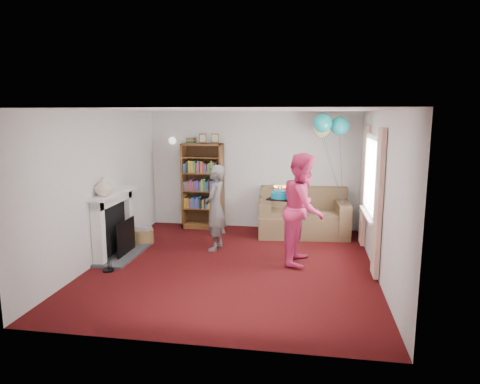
% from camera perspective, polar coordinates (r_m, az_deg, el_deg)
% --- Properties ---
extents(ground, '(5.00, 5.00, 0.00)m').
position_cam_1_polar(ground, '(7.11, -0.92, -9.72)').
color(ground, '#38080A').
rests_on(ground, ground).
extents(wall_back, '(4.50, 0.02, 2.50)m').
position_cam_1_polar(wall_back, '(9.24, 1.78, 2.92)').
color(wall_back, silver).
rests_on(wall_back, ground).
extents(wall_left, '(0.02, 5.00, 2.50)m').
position_cam_1_polar(wall_left, '(7.51, -18.18, 0.71)').
color(wall_left, silver).
rests_on(wall_left, ground).
extents(wall_right, '(0.02, 5.00, 2.50)m').
position_cam_1_polar(wall_right, '(6.77, 18.24, -0.29)').
color(wall_right, silver).
rests_on(wall_right, ground).
extents(ceiling, '(4.50, 5.00, 0.01)m').
position_cam_1_polar(ceiling, '(6.68, -0.98, 10.91)').
color(ceiling, white).
rests_on(ceiling, wall_back).
extents(fireplace, '(0.55, 1.80, 1.12)m').
position_cam_1_polar(fireplace, '(7.76, -16.09, -4.47)').
color(fireplace, '#3F3F42').
rests_on(fireplace, ground).
extents(window_bay, '(0.14, 2.02, 2.20)m').
position_cam_1_polar(window_bay, '(7.36, 17.08, 0.21)').
color(window_bay, white).
rests_on(window_bay, ground).
extents(wall_sconce, '(0.16, 0.23, 0.16)m').
position_cam_1_polar(wall_sconce, '(9.42, -9.00, 6.80)').
color(wall_sconce, gold).
rests_on(wall_sconce, ground).
extents(bookcase, '(0.87, 0.42, 2.04)m').
position_cam_1_polar(bookcase, '(9.28, -4.93, 0.74)').
color(bookcase, '#472B14').
rests_on(bookcase, ground).
extents(sofa, '(1.79, 0.95, 0.95)m').
position_cam_1_polar(sofa, '(8.90, 8.40, -3.35)').
color(sofa, brown).
rests_on(sofa, ground).
extents(wicker_basket, '(0.37, 0.37, 0.34)m').
position_cam_1_polar(wicker_basket, '(8.41, -12.71, -5.71)').
color(wicker_basket, '#A1824B').
rests_on(wicker_basket, ground).
extents(person_striped, '(0.42, 0.60, 1.55)m').
position_cam_1_polar(person_striped, '(7.73, -3.31, -2.12)').
color(person_striped, black).
rests_on(person_striped, ground).
extents(person_magenta, '(0.81, 0.97, 1.83)m').
position_cam_1_polar(person_magenta, '(7.09, 8.43, -2.20)').
color(person_magenta, '#CF295B').
rests_on(person_magenta, ground).
extents(birthday_cake, '(0.37, 0.37, 0.22)m').
position_cam_1_polar(birthday_cake, '(7.17, 5.37, -0.43)').
color(birthday_cake, black).
rests_on(birthday_cake, ground).
extents(balloons, '(0.69, 0.74, 1.78)m').
position_cam_1_polar(balloons, '(8.45, 11.68, 8.63)').
color(balloons, '#3F3F3F').
rests_on(balloons, ground).
extents(mantel_vase, '(0.35, 0.35, 0.31)m').
position_cam_1_polar(mantel_vase, '(7.31, -17.75, 0.72)').
color(mantel_vase, beige).
rests_on(mantel_vase, fireplace).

